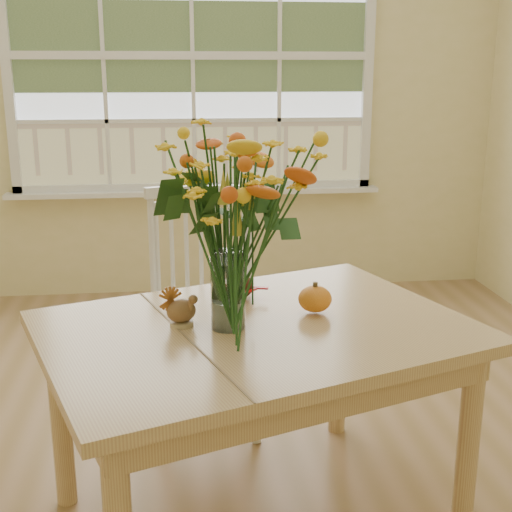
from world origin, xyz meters
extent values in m
cube|color=#9A784A|center=(0.00, 0.00, -0.01)|extent=(4.00, 4.50, 0.01)
cube|color=beige|center=(0.00, 2.25, 1.35)|extent=(4.00, 0.02, 2.70)
cube|color=silver|center=(0.00, 2.23, 1.55)|extent=(2.20, 0.00, 1.60)
cube|color=white|center=(0.00, 2.18, 0.69)|extent=(2.42, 0.12, 0.03)
cube|color=tan|center=(0.11, -0.26, 0.68)|extent=(1.53, 1.31, 0.04)
cube|color=tan|center=(0.11, -0.26, 0.61)|extent=(1.38, 1.15, 0.10)
cylinder|color=tan|center=(-0.54, -0.10, 0.33)|extent=(0.07, 0.07, 0.66)
cylinder|color=tan|center=(0.76, -0.43, 0.33)|extent=(0.07, 0.07, 0.66)
cylinder|color=tan|center=(0.51, 0.28, 0.33)|extent=(0.07, 0.07, 0.66)
cube|color=white|center=(-0.03, 0.40, 0.46)|extent=(0.45, 0.43, 0.05)
cube|color=white|center=(-0.03, 0.58, 0.72)|extent=(0.45, 0.04, 0.51)
cylinder|color=white|center=(-0.21, 0.24, 0.22)|extent=(0.04, 0.04, 0.44)
cylinder|color=white|center=(-0.21, 0.57, 0.22)|extent=(0.04, 0.04, 0.44)
cylinder|color=white|center=(0.14, 0.24, 0.22)|extent=(0.04, 0.04, 0.44)
cylinder|color=white|center=(0.14, 0.57, 0.22)|extent=(0.04, 0.04, 0.44)
cylinder|color=white|center=(0.02, -0.27, 0.82)|extent=(0.11, 0.11, 0.24)
ellipsoid|color=orange|center=(0.31, -0.17, 0.74)|extent=(0.11, 0.11, 0.09)
cylinder|color=#CCB78C|center=(-0.13, -0.23, 0.70)|extent=(0.07, 0.07, 0.01)
ellipsoid|color=brown|center=(-0.13, -0.23, 0.74)|extent=(0.11, 0.09, 0.08)
ellipsoid|color=#38160F|center=(0.08, 0.00, 0.74)|extent=(0.09, 0.09, 0.08)
camera|label=1|loc=(-0.13, -2.25, 1.47)|focal=48.00mm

